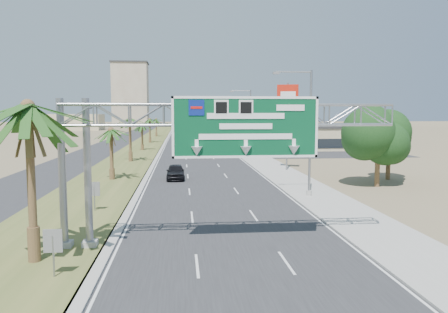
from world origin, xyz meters
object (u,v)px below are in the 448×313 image
at_px(car_right_lane, 222,144).
at_px(car_far, 190,138).
at_px(palm_near, 28,108).
at_px(car_mid_lane, 209,151).
at_px(signal_mast, 222,122).
at_px(pole_sign_blue, 270,117).
at_px(store_building, 317,138).
at_px(pole_sign_red_far, 238,111).
at_px(car_left_lane, 175,172).
at_px(sign_gantry, 213,126).
at_px(pole_sign_red_near, 288,101).

relative_size(car_right_lane, car_far, 1.10).
distance_m(palm_near, car_mid_lane, 48.53).
height_order(signal_mast, pole_sign_blue, signal_mast).
xyz_separation_m(signal_mast, store_building, (16.83, -5.97, -2.85)).
relative_size(palm_near, car_mid_lane, 1.81).
xyz_separation_m(store_building, car_right_lane, (-17.00, 3.40, -1.22)).
xyz_separation_m(signal_mast, pole_sign_red_far, (3.83, 6.24, 2.15)).
relative_size(signal_mast, car_far, 2.01).
relative_size(store_building, car_left_lane, 4.06).
bearing_deg(store_building, pole_sign_blue, -172.50).
height_order(palm_near, pole_sign_blue, palm_near).
bearing_deg(signal_mast, car_far, 107.44).
xyz_separation_m(palm_near, signal_mast, (14.37, 63.97, -2.08)).
distance_m(pole_sign_blue, pole_sign_red_far, 14.02).
bearing_deg(pole_sign_blue, signal_mast, 137.56).
xyz_separation_m(sign_gantry, car_right_lane, (6.07, 59.47, -5.28)).
bearing_deg(sign_gantry, pole_sign_red_far, 81.62).
relative_size(sign_gantry, car_far, 3.28).
distance_m(car_left_lane, pole_sign_red_near, 15.51).
bearing_deg(car_mid_lane, car_far, 98.68).
bearing_deg(car_left_lane, pole_sign_red_far, 74.89).
bearing_deg(pole_sign_red_far, pole_sign_blue, -73.37).
distance_m(car_mid_lane, car_far, 35.91).
xyz_separation_m(signal_mast, car_mid_lane, (-3.67, -17.04, -4.09)).
xyz_separation_m(car_left_lane, car_mid_lane, (4.76, 22.81, 0.00)).
height_order(store_building, car_left_lane, store_building).
distance_m(signal_mast, pole_sign_red_near, 35.02).
distance_m(car_left_lane, car_right_lane, 38.18).
height_order(signal_mast, car_mid_lane, signal_mast).
distance_m(car_left_lane, pole_sign_red_far, 48.10).
distance_m(store_building, car_left_lane, 42.28).
relative_size(signal_mast, pole_sign_blue, 1.30).
distance_m(sign_gantry, store_building, 60.77).
bearing_deg(pole_sign_blue, sign_gantry, -104.37).
bearing_deg(palm_near, sign_gantry, 13.32).
bearing_deg(car_mid_lane, signal_mast, 82.95).
bearing_deg(signal_mast, palm_near, -102.66).
relative_size(store_building, car_far, 3.52).
bearing_deg(car_right_lane, sign_gantry, -88.87).
xyz_separation_m(store_building, car_far, (-22.73, 24.78, -1.26)).
relative_size(signal_mast, car_left_lane, 2.32).
bearing_deg(pole_sign_red_near, car_right_lane, 97.86).
bearing_deg(car_far, sign_gantry, -94.67).
bearing_deg(store_building, palm_near, -118.28).
height_order(sign_gantry, car_left_lane, sign_gantry).
xyz_separation_m(car_far, pole_sign_red_far, (9.73, -12.56, 6.26)).
bearing_deg(palm_near, car_far, 84.16).
height_order(sign_gantry, pole_sign_red_near, pole_sign_red_near).
distance_m(signal_mast, car_right_lane, 4.82).
bearing_deg(car_right_lane, car_mid_lane, -96.66).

